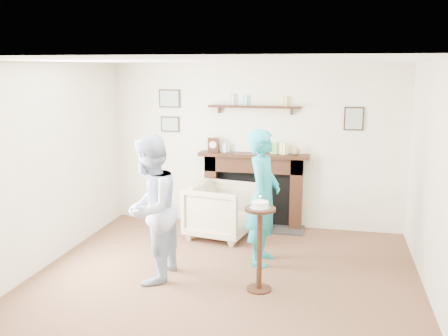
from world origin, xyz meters
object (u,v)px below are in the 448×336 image
at_px(armchair, 220,236).
at_px(pedestal_table, 260,232).
at_px(woman, 262,262).
at_px(man, 152,279).

xyz_separation_m(armchair, pedestal_table, (0.82, -1.64, 0.67)).
height_order(armchair, pedestal_table, pedestal_table).
relative_size(woman, pedestal_table, 1.57).
xyz_separation_m(man, woman, (1.18, 0.80, 0.00)).
relative_size(man, woman, 0.99).
height_order(man, pedestal_table, pedestal_table).
xyz_separation_m(armchair, woman, (0.74, -0.82, 0.00)).
height_order(armchair, woman, woman).
xyz_separation_m(armchair, man, (-0.44, -1.63, 0.00)).
bearing_deg(woman, armchair, 47.04).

